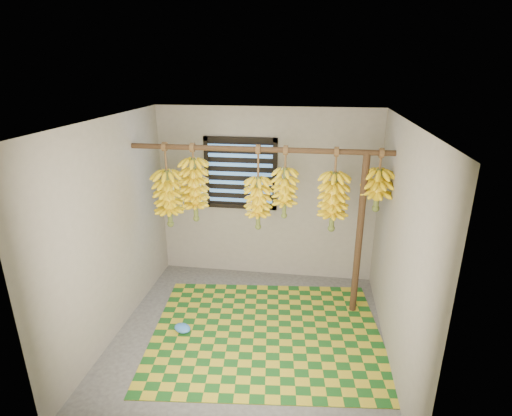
% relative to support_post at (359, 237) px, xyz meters
% --- Properties ---
extents(floor, '(3.00, 3.00, 0.01)m').
position_rel_support_post_xyz_m(floor, '(-1.20, -0.70, -1.00)').
color(floor, '#444444').
rests_on(floor, ground).
extents(ceiling, '(3.00, 3.00, 0.01)m').
position_rel_support_post_xyz_m(ceiling, '(-1.20, -0.70, 1.40)').
color(ceiling, silver).
rests_on(ceiling, wall_back).
extents(wall_back, '(3.00, 0.01, 2.40)m').
position_rel_support_post_xyz_m(wall_back, '(-1.20, 0.80, 0.20)').
color(wall_back, gray).
rests_on(wall_back, floor).
extents(wall_left, '(0.01, 3.00, 2.40)m').
position_rel_support_post_xyz_m(wall_left, '(-2.71, -0.70, 0.20)').
color(wall_left, gray).
rests_on(wall_left, floor).
extents(wall_right, '(0.01, 3.00, 2.40)m').
position_rel_support_post_xyz_m(wall_right, '(0.30, -0.70, 0.20)').
color(wall_right, gray).
rests_on(wall_right, floor).
extents(window, '(1.00, 0.04, 1.00)m').
position_rel_support_post_xyz_m(window, '(-1.55, 0.78, 0.50)').
color(window, black).
rests_on(window, wall_back).
extents(hanging_pole, '(3.00, 0.06, 0.06)m').
position_rel_support_post_xyz_m(hanging_pole, '(-1.20, 0.00, 1.00)').
color(hanging_pole, '#442B1B').
rests_on(hanging_pole, wall_left).
extents(support_post, '(0.08, 0.08, 2.00)m').
position_rel_support_post_xyz_m(support_post, '(0.00, 0.00, 0.00)').
color(support_post, '#442B1B').
rests_on(support_post, floor).
extents(woven_mat, '(2.78, 2.33, 0.01)m').
position_rel_support_post_xyz_m(woven_mat, '(-1.01, -0.61, -0.99)').
color(woven_mat, '#174E19').
rests_on(woven_mat, floor).
extents(plastic_bag, '(0.25, 0.22, 0.09)m').
position_rel_support_post_xyz_m(plastic_bag, '(-1.97, -0.73, -0.95)').
color(plastic_bag, '#3879D4').
rests_on(plastic_bag, woven_mat).
extents(banana_bunch_a, '(0.35, 0.35, 1.04)m').
position_rel_support_post_xyz_m(banana_bunch_a, '(-2.30, 0.00, 0.36)').
color(banana_bunch_a, brown).
rests_on(banana_bunch_a, hanging_pole).
extents(banana_bunch_b, '(0.34, 0.34, 0.95)m').
position_rel_support_post_xyz_m(banana_bunch_b, '(-1.96, 0.00, 0.49)').
color(banana_bunch_b, brown).
rests_on(banana_bunch_b, hanging_pole).
extents(banana_bunch_c, '(0.31, 0.31, 1.01)m').
position_rel_support_post_xyz_m(banana_bunch_c, '(-1.20, -0.00, 0.36)').
color(banana_bunch_c, brown).
rests_on(banana_bunch_c, hanging_pole).
extents(banana_bunch_d, '(0.31, 0.31, 0.85)m').
position_rel_support_post_xyz_m(banana_bunch_d, '(-0.89, -0.00, 0.50)').
color(banana_bunch_d, brown).
rests_on(banana_bunch_d, hanging_pole).
extents(banana_bunch_e, '(0.33, 0.33, 0.98)m').
position_rel_support_post_xyz_m(banana_bunch_e, '(-0.33, 0.00, 0.42)').
color(banana_bunch_e, brown).
rests_on(banana_bunch_e, hanging_pole).
extents(banana_bunch_f, '(0.33, 0.33, 0.71)m').
position_rel_support_post_xyz_m(banana_bunch_f, '(0.15, 0.00, 0.58)').
color(banana_bunch_f, brown).
rests_on(banana_bunch_f, hanging_pole).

